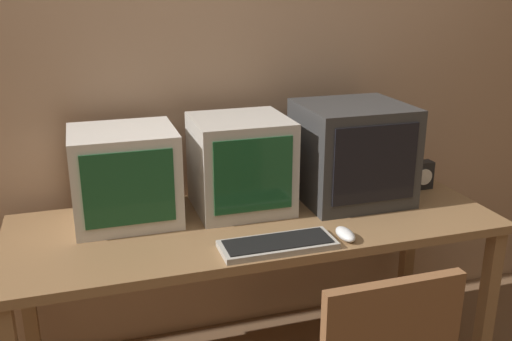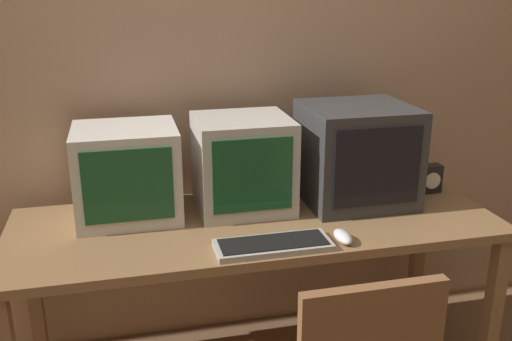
# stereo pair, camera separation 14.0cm
# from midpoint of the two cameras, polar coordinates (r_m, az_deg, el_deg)

# --- Properties ---
(wall_back) EXTENTS (8.00, 0.08, 2.60)m
(wall_back) POSITION_cam_midpoint_polar(r_m,az_deg,el_deg) (2.59, -4.67, 10.41)
(wall_back) COLOR tan
(wall_back) RESTS_ON ground_plane
(desk) EXTENTS (1.94, 0.71, 0.75)m
(desk) POSITION_cam_midpoint_polar(r_m,az_deg,el_deg) (2.32, -1.74, -6.72)
(desk) COLOR olive
(desk) RESTS_ON ground_plane
(monitor_left) EXTENTS (0.40, 0.37, 0.37)m
(monitor_left) POSITION_cam_midpoint_polar(r_m,az_deg,el_deg) (2.31, -14.69, -0.51)
(monitor_left) COLOR beige
(monitor_left) RESTS_ON desk
(monitor_center) EXTENTS (0.38, 0.37, 0.39)m
(monitor_center) POSITION_cam_midpoint_polar(r_m,az_deg,el_deg) (2.35, -3.26, 0.67)
(monitor_center) COLOR #B7B2A8
(monitor_center) RESTS_ON desk
(monitor_right) EXTENTS (0.44, 0.42, 0.42)m
(monitor_right) POSITION_cam_midpoint_polar(r_m,az_deg,el_deg) (2.48, 7.97, 1.81)
(monitor_right) COLOR #333333
(monitor_right) RESTS_ON desk
(keyboard_main) EXTENTS (0.42, 0.16, 0.03)m
(keyboard_main) POSITION_cam_midpoint_polar(r_m,az_deg,el_deg) (2.06, 0.27, -7.42)
(keyboard_main) COLOR #A8A399
(keyboard_main) RESTS_ON desk
(mouse_near_keyboard) EXTENTS (0.06, 0.12, 0.04)m
(mouse_near_keyboard) POSITION_cam_midpoint_polar(r_m,az_deg,el_deg) (2.14, 7.06, -6.36)
(mouse_near_keyboard) COLOR silver
(mouse_near_keyboard) RESTS_ON desk
(desk_clock) EXTENTS (0.10, 0.06, 0.13)m
(desk_clock) POSITION_cam_midpoint_polar(r_m,az_deg,el_deg) (2.70, 14.76, -0.45)
(desk_clock) COLOR black
(desk_clock) RESTS_ON desk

